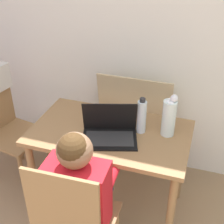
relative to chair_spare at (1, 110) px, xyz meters
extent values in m
cube|color=white|center=(1.23, 0.57, 0.62)|extent=(6.40, 0.05, 2.50)
cube|color=olive|center=(0.95, -0.10, 0.06)|extent=(1.06, 0.62, 0.03)
cylinder|color=olive|center=(0.47, -0.36, -0.29)|extent=(0.05, 0.05, 0.68)
cylinder|color=olive|center=(1.43, -0.36, -0.29)|extent=(0.05, 0.05, 0.68)
cylinder|color=olive|center=(0.47, 0.15, -0.29)|extent=(0.05, 0.05, 0.68)
cylinder|color=olive|center=(1.43, 0.15, -0.29)|extent=(0.05, 0.05, 0.68)
cube|color=olive|center=(0.94, -0.64, -0.21)|extent=(0.41, 0.41, 0.02)
cube|color=olive|center=(0.95, -0.83, 0.06)|extent=(0.38, 0.03, 0.51)
cylinder|color=olive|center=(0.77, -0.47, -0.43)|extent=(0.04, 0.04, 0.41)
cube|color=olive|center=(0.12, -0.02, -0.21)|extent=(0.46, 0.46, 0.02)
cylinder|color=olive|center=(0.26, -0.22, -0.43)|extent=(0.04, 0.04, 0.41)
cylinder|color=olive|center=(0.32, 0.12, -0.43)|extent=(0.04, 0.04, 0.41)
cylinder|color=olive|center=(-0.02, 0.18, -0.43)|extent=(0.04, 0.04, 0.41)
cube|color=red|center=(0.94, -0.64, 0.01)|extent=(0.34, 0.19, 0.41)
sphere|color=#936B4C|center=(0.94, -0.64, 0.31)|extent=(0.19, 0.19, 0.19)
sphere|color=#4C3319|center=(0.95, -0.65, 0.33)|extent=(0.16, 0.16, 0.16)
cylinder|color=navy|center=(1.02, -0.49, -0.19)|extent=(0.10, 0.28, 0.09)
cylinder|color=navy|center=(0.86, -0.50, -0.19)|extent=(0.10, 0.28, 0.09)
cylinder|color=navy|center=(1.01, -0.35, -0.42)|extent=(0.07, 0.07, 0.43)
cylinder|color=navy|center=(0.86, -0.36, -0.42)|extent=(0.07, 0.07, 0.43)
cylinder|color=red|center=(1.08, -0.42, 0.03)|extent=(0.06, 0.24, 0.06)
cylinder|color=red|center=(0.79, -0.43, 0.03)|extent=(0.06, 0.24, 0.06)
cube|color=black|center=(0.98, -0.20, 0.08)|extent=(0.40, 0.33, 0.01)
cube|color=#2D2D2D|center=(0.98, -0.20, 0.09)|extent=(0.34, 0.25, 0.00)
cube|color=black|center=(0.95, -0.12, 0.20)|extent=(0.35, 0.17, 0.23)
cube|color=black|center=(0.95, -0.12, 0.20)|extent=(0.32, 0.15, 0.20)
cylinder|color=silver|center=(1.32, -0.02, 0.20)|extent=(0.09, 0.09, 0.24)
cylinder|color=#3D7A38|center=(1.33, -0.01, 0.23)|extent=(0.01, 0.01, 0.22)
sphere|color=white|center=(1.33, -0.01, 0.34)|extent=(0.05, 0.05, 0.05)
cylinder|color=#3D7A38|center=(1.31, 0.00, 0.22)|extent=(0.01, 0.01, 0.19)
sphere|color=white|center=(1.31, 0.00, 0.32)|extent=(0.03, 0.03, 0.03)
cylinder|color=#3D7A38|center=(1.30, -0.03, 0.22)|extent=(0.01, 0.01, 0.19)
sphere|color=white|center=(1.30, -0.03, 0.31)|extent=(0.04, 0.04, 0.04)
cylinder|color=#3D7A38|center=(1.32, -0.04, 0.22)|extent=(0.01, 0.01, 0.18)
sphere|color=white|center=(1.32, -0.04, 0.31)|extent=(0.04, 0.04, 0.04)
cylinder|color=silver|center=(1.14, -0.05, 0.19)|extent=(0.06, 0.06, 0.23)
cylinder|color=#262628|center=(1.14, -0.05, 0.31)|extent=(0.04, 0.04, 0.03)
cube|color=tan|center=(0.98, 0.45, -0.19)|extent=(0.61, 0.14, 0.88)
camera|label=1|loc=(1.50, -1.73, 1.26)|focal=50.00mm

